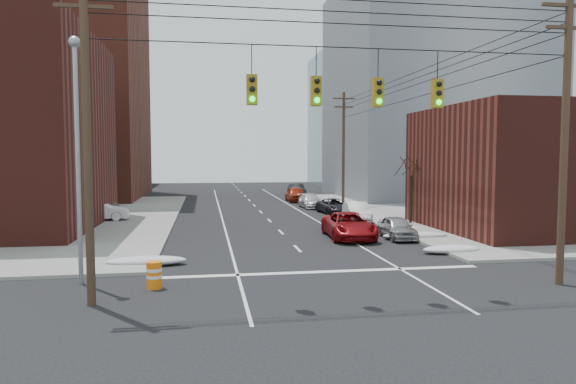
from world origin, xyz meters
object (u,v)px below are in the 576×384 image
object	(u,v)px
parked_car_d	(311,201)
construction_barrel	(154,275)
red_pickup	(349,225)
parked_car_f	(297,190)
parked_car_c	(334,206)
parked_car_b	(357,212)
parked_car_e	(296,194)
lot_car_b	(86,208)
lot_car_a	(99,211)
lot_car_d	(0,216)
parked_car_a	(397,228)

from	to	relation	value
parked_car_d	construction_barrel	xyz separation A→B (m)	(-11.67, -27.84, -0.12)
red_pickup	parked_car_f	world-z (taller)	red_pickup
red_pickup	parked_car_c	distance (m)	13.02
red_pickup	parked_car_b	bearing A→B (deg)	72.61
parked_car_e	lot_car_b	world-z (taller)	lot_car_b
red_pickup	construction_barrel	distance (m)	14.42
lot_car_b	lot_car_a	bearing A→B (deg)	-145.18
lot_car_a	lot_car_d	xyz separation A→B (m)	(-6.11, -1.73, -0.04)
parked_car_e	lot_car_b	bearing A→B (deg)	-144.04
lot_car_d	lot_car_b	bearing A→B (deg)	-65.69
parked_car_c	parked_car_d	distance (m)	5.06
red_pickup	parked_car_c	size ratio (longest dim) A/B	1.20
parked_car_e	lot_car_d	distance (m)	28.67
red_pickup	parked_car_b	distance (m)	7.90
lot_car_b	parked_car_f	bearing A→B (deg)	-44.85
lot_car_a	lot_car_b	xyz separation A→B (m)	(-1.29, 1.78, 0.10)
lot_car_a	construction_barrel	world-z (taller)	lot_car_a
lot_car_d	red_pickup	bearing A→B (deg)	-121.89
parked_car_c	parked_car_f	world-z (taller)	parked_car_f
parked_car_c	parked_car_e	size ratio (longest dim) A/B	0.98
parked_car_d	lot_car_a	xyz separation A→B (m)	(-17.49, -7.84, 0.21)
parked_car_a	parked_car_d	distance (m)	18.43
parked_car_a	lot_car_d	size ratio (longest dim) A/B	1.00
lot_car_a	lot_car_b	size ratio (longest dim) A/B	0.74
lot_car_b	construction_barrel	size ratio (longest dim) A/B	5.69
parked_car_c	lot_car_d	size ratio (longest dim) A/B	1.18
parked_car_a	parked_car_e	distance (m)	25.42
parked_car_b	lot_car_d	size ratio (longest dim) A/B	1.14
lot_car_a	parked_car_f	bearing A→B (deg)	-45.95
parked_car_e	lot_car_b	size ratio (longest dim) A/B	0.82
parked_car_d	construction_barrel	distance (m)	30.19
lot_car_d	construction_barrel	size ratio (longest dim) A/B	3.86
parked_car_a	parked_car_b	xyz separation A→B (m)	(-0.03, 8.03, 0.06)
parked_car_b	lot_car_a	size ratio (longest dim) A/B	1.04
red_pickup	parked_car_a	distance (m)	2.84
lot_car_b	lot_car_d	distance (m)	5.97
parked_car_c	parked_car_f	distance (m)	19.92
parked_car_c	red_pickup	bearing A→B (deg)	-105.51
red_pickup	lot_car_d	xyz separation A→B (m)	(-22.23, 8.19, 0.05)
parked_car_c	lot_car_a	bearing A→B (deg)	-176.10
lot_car_a	parked_car_c	bearing A→B (deg)	-87.53
parked_car_e	construction_barrel	distance (m)	36.67
parked_car_e	parked_car_c	bearing A→B (deg)	-83.35
lot_car_b	parked_car_d	bearing A→B (deg)	-73.19
parked_car_c	lot_car_a	size ratio (longest dim) A/B	1.08
lot_car_a	lot_car_b	distance (m)	2.20
parked_car_b	parked_car_c	size ratio (longest dim) A/B	0.96
parked_car_b	parked_car_d	xyz separation A→B (m)	(-1.37, 10.35, -0.08)
parked_car_d	lot_car_a	bearing A→B (deg)	-157.70
red_pickup	construction_barrel	bearing A→B (deg)	-132.71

